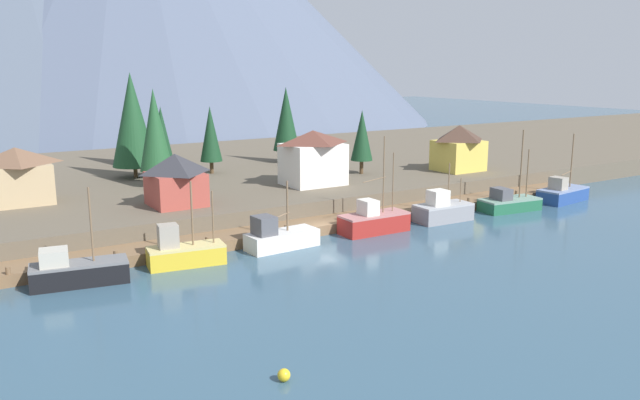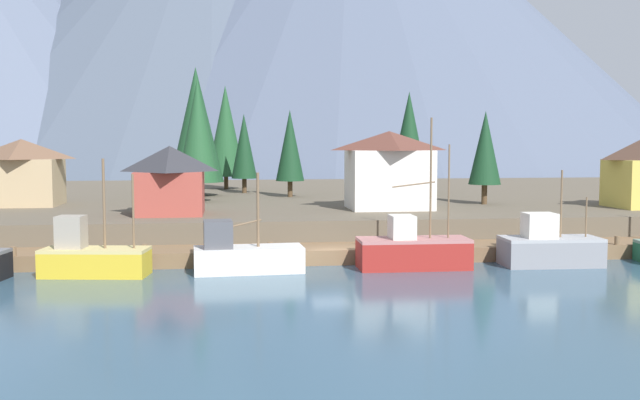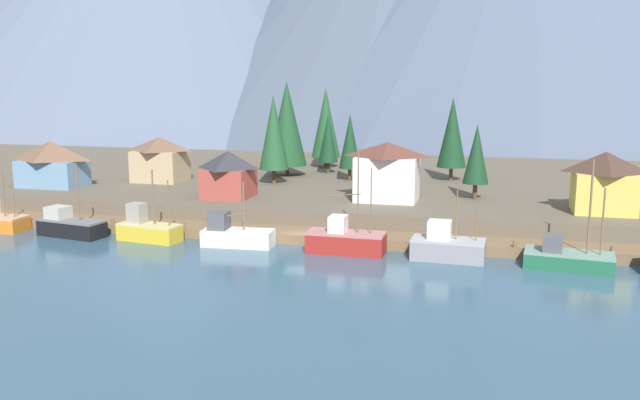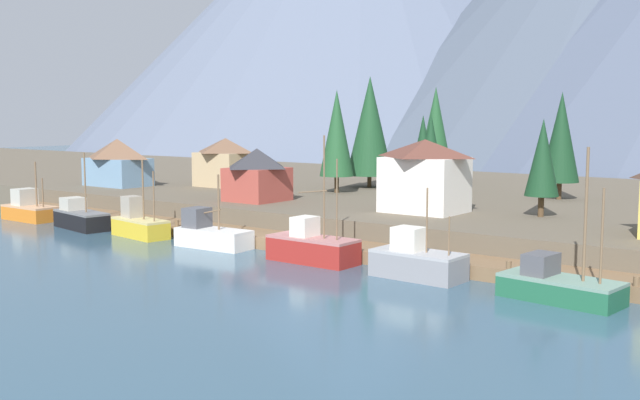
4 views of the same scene
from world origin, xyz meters
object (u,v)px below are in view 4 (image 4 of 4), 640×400
at_px(fishing_boat_yellow, 139,225).
at_px(conifer_back_left, 561,137).
at_px(fishing_boat_grey, 417,261).
at_px(conifer_mid_left, 431,146).
at_px(fishing_boat_white, 211,234).
at_px(house_blue, 118,162).
at_px(conifer_centre, 543,158).
at_px(fishing_boat_orange, 29,210).
at_px(house_red, 257,174).
at_px(house_tan, 226,162).
at_px(conifer_mid_right, 337,133).
at_px(conifer_near_left, 423,145).
at_px(conifer_back_right, 370,126).
at_px(fishing_boat_green, 558,285).
at_px(conifer_near_right, 435,129).
at_px(fishing_boat_red, 312,247).
at_px(house_white, 425,175).
at_px(fishing_boat_black, 80,218).

relative_size(fishing_boat_yellow, conifer_back_left, 0.65).
height_order(fishing_boat_grey, conifer_mid_left, conifer_mid_left).
bearing_deg(fishing_boat_white, house_blue, 152.04).
bearing_deg(conifer_centre, fishing_boat_orange, -160.39).
distance_m(fishing_boat_yellow, conifer_back_left, 42.73).
height_order(house_red, house_tan, house_tan).
bearing_deg(conifer_centre, conifer_mid_right, 167.52).
distance_m(conifer_near_left, conifer_back_right, 6.74).
bearing_deg(fishing_boat_white, fishing_boat_green, -4.12).
bearing_deg(conifer_near_right, fishing_boat_green, -53.29).
bearing_deg(fishing_boat_grey, conifer_near_right, 119.33).
bearing_deg(conifer_back_left, conifer_mid_left, -165.92).
bearing_deg(conifer_near_left, conifer_centre, -38.86).
bearing_deg(fishing_boat_green, conifer_mid_left, 137.47).
relative_size(fishing_boat_white, conifer_back_left, 0.63).
bearing_deg(fishing_boat_red, fishing_boat_grey, 0.28).
xyz_separation_m(fishing_boat_white, house_white, (12.43, 14.30, 4.70)).
height_order(fishing_boat_black, house_white, house_white).
bearing_deg(conifer_near_right, house_tan, -131.32).
height_order(house_tan, conifer_back_left, conifer_back_left).
bearing_deg(conifer_near_left, house_blue, -145.68).
bearing_deg(fishing_boat_grey, conifer_back_left, 94.92).
height_order(fishing_boat_grey, conifer_mid_right, conifer_mid_right).
distance_m(fishing_boat_black, conifer_back_right, 34.83).
height_order(house_white, conifer_mid_right, conifer_mid_right).
bearing_deg(house_red, conifer_mid_left, 56.95).
distance_m(fishing_boat_yellow, fishing_boat_red, 19.91).
bearing_deg(conifer_back_left, conifer_back_right, -177.30).
xyz_separation_m(fishing_boat_green, house_red, (-35.27, 12.31, 4.27)).
distance_m(fishing_boat_white, house_white, 19.52).
relative_size(house_red, conifer_near_left, 0.64).
relative_size(fishing_boat_orange, fishing_boat_yellow, 0.93).
distance_m(fishing_boat_red, fishing_boat_green, 19.12).
height_order(house_blue, conifer_mid_left, conifer_mid_left).
relative_size(fishing_boat_green, conifer_mid_right, 0.82).
relative_size(fishing_boat_black, fishing_boat_grey, 1.17).
relative_size(conifer_near_right, conifer_mid_right, 1.07).
xyz_separation_m(fishing_boat_yellow, conifer_centre, (31.02, 17.66, 6.39)).
xyz_separation_m(fishing_boat_orange, house_tan, (8.38, 21.16, 4.36)).
distance_m(fishing_boat_red, house_tan, 36.65).
height_order(fishing_boat_black, conifer_mid_right, conifer_mid_right).
xyz_separation_m(fishing_boat_orange, house_white, (39.62, 14.25, 4.69)).
relative_size(house_white, conifer_near_right, 0.58).
distance_m(conifer_near_right, conifer_mid_right, 18.23).
height_order(conifer_mid_left, conifer_back_left, conifer_back_left).
distance_m(fishing_boat_red, conifer_mid_left, 29.50).
height_order(conifer_near_right, conifer_back_right, conifer_back_right).
height_order(conifer_back_left, conifer_centre, conifer_back_left).
bearing_deg(conifer_centre, conifer_back_right, 153.49).
height_order(house_blue, conifer_near_right, conifer_near_right).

